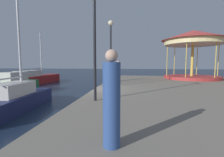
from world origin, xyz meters
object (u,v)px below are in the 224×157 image
object	(u,v)px
sailboat_navy	(13,99)
bollard_center	(111,79)
lamp_post_near_edge	(95,28)
bollard_south	(110,81)
person_far_corner	(118,72)
carousel	(193,43)
person_mid_promenade	(112,102)
sailboat_red	(36,79)
motorboat_green	(13,86)
lamp_post_mid_promenade	(111,42)
bollard_north	(106,82)

from	to	relation	value
sailboat_navy	bollard_center	size ratio (longest dim) A/B	16.82
lamp_post_near_edge	bollard_south	world-z (taller)	lamp_post_near_edge
sailboat_navy	person_far_corner	world-z (taller)	sailboat_navy
sailboat_navy	bollard_center	distance (m)	7.97
carousel	person_mid_promenade	xyz separation A→B (m)	(-6.49, -15.08, -2.83)
sailboat_red	bollard_south	world-z (taller)	sailboat_red
bollard_center	motorboat_green	bearing A→B (deg)	-160.85
sailboat_red	bollard_south	bearing A→B (deg)	-26.78
lamp_post_mid_promenade	bollard_center	distance (m)	4.10
sailboat_navy	bollard_north	bearing A→B (deg)	50.14
sailboat_red	lamp_post_mid_promenade	size ratio (longest dim) A/B	1.61
motorboat_green	lamp_post_near_edge	bearing A→B (deg)	-31.65
lamp_post_near_edge	bollard_center	bearing A→B (deg)	92.69
lamp_post_near_edge	person_mid_promenade	distance (m)	4.59
person_far_corner	bollard_center	bearing A→B (deg)	-137.62
carousel	bollard_north	bearing A→B (deg)	-144.71
lamp_post_mid_promenade	person_far_corner	size ratio (longest dim) A/B	2.46
motorboat_green	bollard_center	size ratio (longest dim) A/B	10.53
bollard_center	lamp_post_near_edge	bearing A→B (deg)	-87.31
carousel	bollard_center	size ratio (longest dim) A/B	15.99
bollard_center	lamp_post_mid_promenade	bearing A→B (deg)	-82.26
motorboat_green	person_far_corner	xyz separation A→B (m)	(8.09, 3.14, 1.02)
motorboat_green	bollard_north	world-z (taller)	motorboat_green
lamp_post_near_edge	person_far_corner	bearing A→B (deg)	88.23
sailboat_red	carousel	world-z (taller)	sailboat_red
lamp_post_near_edge	sailboat_navy	bearing A→B (deg)	171.98
bollard_north	bollard_south	world-z (taller)	same
person_far_corner	person_mid_promenade	distance (m)	11.84
lamp_post_mid_promenade	person_mid_promenade	world-z (taller)	lamp_post_mid_promenade
lamp_post_near_edge	person_far_corner	xyz separation A→B (m)	(0.25, 7.98, -2.23)
sailboat_red	bollard_center	size ratio (longest dim) A/B	18.38
sailboat_navy	lamp_post_near_edge	xyz separation A→B (m)	(4.49, -0.63, 3.34)
bollard_center	bollard_south	world-z (taller)	same
motorboat_green	lamp_post_mid_promenade	distance (m)	8.53
sailboat_red	bollard_north	world-z (taller)	sailboat_red
sailboat_red	lamp_post_near_edge	xyz separation A→B (m)	(9.74, -10.78, 3.27)
carousel	person_far_corner	size ratio (longest dim) A/B	3.44
person_mid_promenade	bollard_north	bearing A→B (deg)	100.47
lamp_post_near_edge	person_mid_promenade	bearing A→B (deg)	-71.92
motorboat_green	bollard_center	bearing A→B (deg)	19.15
sailboat_navy	lamp_post_near_edge	bearing A→B (deg)	-8.02
person_far_corner	lamp_post_mid_promenade	bearing A→B (deg)	-93.46
lamp_post_mid_promenade	bollard_center	world-z (taller)	lamp_post_mid_promenade
motorboat_green	bollard_south	bearing A→B (deg)	8.70
person_far_corner	person_mid_promenade	size ratio (longest dim) A/B	0.98
carousel	sailboat_red	bearing A→B (deg)	-178.43
sailboat_red	motorboat_green	xyz separation A→B (m)	(1.90, -5.95, 0.02)
motorboat_green	bollard_south	distance (m)	7.69
lamp_post_near_edge	person_mid_promenade	world-z (taller)	lamp_post_near_edge
person_far_corner	sailboat_navy	bearing A→B (deg)	-122.86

